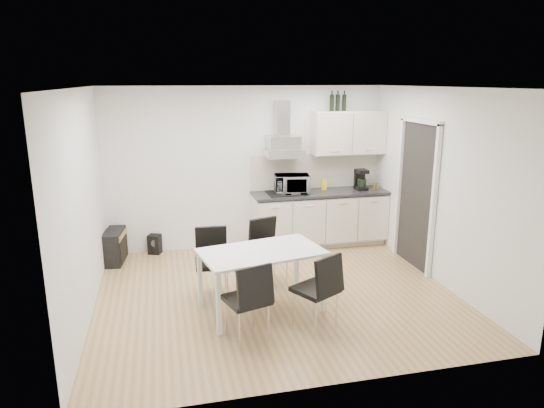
# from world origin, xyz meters

# --- Properties ---
(ground) EXTENTS (4.50, 4.50, 0.00)m
(ground) POSITION_xyz_m (0.00, 0.00, 0.00)
(ground) COLOR tan
(ground) RESTS_ON ground
(wall_back) EXTENTS (4.50, 0.10, 2.60)m
(wall_back) POSITION_xyz_m (0.00, 2.00, 1.30)
(wall_back) COLOR silver
(wall_back) RESTS_ON ground
(wall_front) EXTENTS (4.50, 0.10, 2.60)m
(wall_front) POSITION_xyz_m (0.00, -2.00, 1.30)
(wall_front) COLOR silver
(wall_front) RESTS_ON ground
(wall_left) EXTENTS (0.10, 4.00, 2.60)m
(wall_left) POSITION_xyz_m (-2.25, 0.00, 1.30)
(wall_left) COLOR silver
(wall_left) RESTS_ON ground
(wall_right) EXTENTS (0.10, 4.00, 2.60)m
(wall_right) POSITION_xyz_m (2.25, 0.00, 1.30)
(wall_right) COLOR silver
(wall_right) RESTS_ON ground
(ceiling) EXTENTS (4.50, 4.50, 0.00)m
(ceiling) POSITION_xyz_m (0.00, 0.00, 2.60)
(ceiling) COLOR white
(ceiling) RESTS_ON wall_back
(doorway) EXTENTS (0.08, 1.04, 2.10)m
(doorway) POSITION_xyz_m (2.21, 0.55, 1.05)
(doorway) COLOR white
(doorway) RESTS_ON ground
(kitchenette) EXTENTS (2.22, 0.64, 2.52)m
(kitchenette) POSITION_xyz_m (1.19, 1.73, 0.83)
(kitchenette) COLOR beige
(kitchenette) RESTS_ON ground
(dining_table) EXTENTS (1.54, 1.07, 0.75)m
(dining_table) POSITION_xyz_m (-0.27, -0.39, 0.67)
(dining_table) COLOR white
(dining_table) RESTS_ON ground
(chair_far_left) EXTENTS (0.47, 0.52, 0.88)m
(chair_far_left) POSITION_xyz_m (-0.80, 0.11, 0.44)
(chair_far_left) COLOR black
(chair_far_left) RESTS_ON ground
(chair_far_right) EXTENTS (0.57, 0.61, 0.88)m
(chair_far_right) POSITION_xyz_m (-0.00, 0.35, 0.44)
(chair_far_right) COLOR black
(chair_far_right) RESTS_ON ground
(chair_near_left) EXTENTS (0.57, 0.61, 0.88)m
(chair_near_left) POSITION_xyz_m (-0.56, -1.01, 0.44)
(chair_near_left) COLOR black
(chair_near_left) RESTS_ON ground
(chair_near_right) EXTENTS (0.63, 0.65, 0.88)m
(chair_near_right) POSITION_xyz_m (0.22, -0.94, 0.44)
(chair_near_right) COLOR black
(chair_near_right) RESTS_ON ground
(guitar_amp) EXTENTS (0.33, 0.62, 0.50)m
(guitar_amp) POSITION_xyz_m (-2.10, 1.65, 0.25)
(guitar_amp) COLOR black
(guitar_amp) RESTS_ON ground
(floor_speaker) EXTENTS (0.23, 0.22, 0.31)m
(floor_speaker) POSITION_xyz_m (-1.53, 1.90, 0.15)
(floor_speaker) COLOR black
(floor_speaker) RESTS_ON ground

